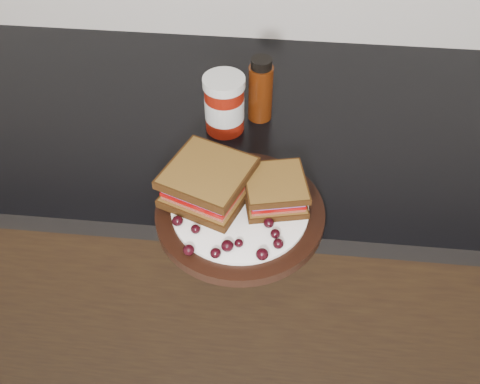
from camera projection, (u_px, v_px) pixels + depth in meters
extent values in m
cube|color=black|center=(261.00, 258.00, 1.41)|extent=(3.96, 0.58, 0.86)
cube|color=black|center=(267.00, 126.00, 1.09)|extent=(3.98, 0.60, 0.04)
cylinder|color=black|center=(240.00, 213.00, 0.89)|extent=(0.28, 0.28, 0.02)
ellipsoid|color=black|center=(178.00, 221.00, 0.84)|extent=(0.02, 0.02, 0.02)
ellipsoid|color=black|center=(196.00, 229.00, 0.83)|extent=(0.02, 0.02, 0.01)
ellipsoid|color=black|center=(189.00, 250.00, 0.80)|extent=(0.02, 0.02, 0.02)
ellipsoid|color=black|center=(215.00, 253.00, 0.80)|extent=(0.02, 0.02, 0.02)
ellipsoid|color=black|center=(227.00, 246.00, 0.81)|extent=(0.02, 0.02, 0.02)
ellipsoid|color=black|center=(239.00, 243.00, 0.81)|extent=(0.01, 0.01, 0.01)
ellipsoid|color=black|center=(262.00, 254.00, 0.80)|extent=(0.02, 0.02, 0.02)
ellipsoid|color=black|center=(278.00, 244.00, 0.81)|extent=(0.02, 0.02, 0.02)
ellipsoid|color=black|center=(275.00, 234.00, 0.83)|extent=(0.02, 0.02, 0.01)
ellipsoid|color=black|center=(269.00, 223.00, 0.84)|extent=(0.02, 0.02, 0.02)
ellipsoid|color=black|center=(299.00, 208.00, 0.86)|extent=(0.02, 0.02, 0.02)
ellipsoid|color=black|center=(279.00, 197.00, 0.88)|extent=(0.02, 0.02, 0.02)
ellipsoid|color=black|center=(280.00, 194.00, 0.89)|extent=(0.02, 0.02, 0.01)
ellipsoid|color=black|center=(207.00, 175.00, 0.91)|extent=(0.02, 0.02, 0.02)
ellipsoid|color=black|center=(198.00, 184.00, 0.90)|extent=(0.02, 0.02, 0.02)
ellipsoid|color=black|center=(198.00, 199.00, 0.88)|extent=(0.02, 0.02, 0.02)
ellipsoid|color=black|center=(182.00, 207.00, 0.86)|extent=(0.02, 0.02, 0.01)
ellipsoid|color=black|center=(219.00, 184.00, 0.90)|extent=(0.02, 0.02, 0.02)
ellipsoid|color=black|center=(191.00, 188.00, 0.89)|extent=(0.02, 0.02, 0.02)
ellipsoid|color=black|center=(188.00, 198.00, 0.88)|extent=(0.02, 0.02, 0.02)
cylinder|color=maroon|center=(224.00, 104.00, 1.01)|extent=(0.10, 0.10, 0.12)
cylinder|color=#431906|center=(261.00, 89.00, 1.03)|extent=(0.06, 0.06, 0.13)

